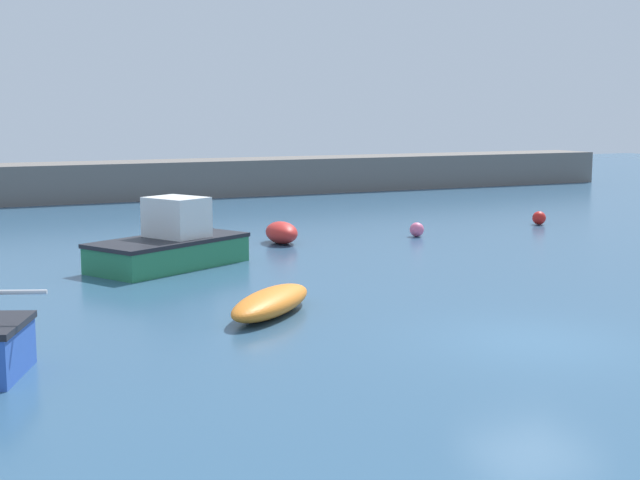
# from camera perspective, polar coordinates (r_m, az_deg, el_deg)

# --- Properties ---
(ground_plane) EXTENTS (120.00, 120.00, 0.20)m
(ground_plane) POSITION_cam_1_polar(r_m,az_deg,el_deg) (18.75, 13.47, -6.62)
(ground_plane) COLOR #2D5170
(harbor_breakwater) EXTENTS (57.92, 3.52, 1.95)m
(harbor_breakwater) POSITION_cam_1_polar(r_m,az_deg,el_deg) (48.36, -11.18, 3.80)
(harbor_breakwater) COLOR #66605B
(harbor_breakwater) RESTS_ON ground_plane
(open_tender_yellow) EXTENTS (3.27, 3.24, 0.59)m
(open_tender_yellow) POSITION_cam_1_polar(r_m,az_deg,el_deg) (20.47, -3.15, -4.00)
(open_tender_yellow) COLOR orange
(open_tender_yellow) RESTS_ON ground_plane
(fishing_dinghy_green) EXTENTS (1.27, 1.98, 0.76)m
(fishing_dinghy_green) POSITION_cam_1_polar(r_m,az_deg,el_deg) (31.37, -2.48, 0.48)
(fishing_dinghy_green) COLOR red
(fishing_dinghy_green) RESTS_ON ground_plane
(motorboat_with_cabin) EXTENTS (5.29, 4.22, 2.08)m
(motorboat_with_cabin) POSITION_cam_1_polar(r_m,az_deg,el_deg) (26.96, -9.54, -0.27)
(motorboat_with_cabin) COLOR #287A4C
(motorboat_with_cabin) RESTS_ON ground_plane
(mooring_buoy_pink) EXTENTS (0.53, 0.53, 0.53)m
(mooring_buoy_pink) POSITION_cam_1_polar(r_m,az_deg,el_deg) (33.17, 6.22, 0.67)
(mooring_buoy_pink) COLOR #EA668C
(mooring_buoy_pink) RESTS_ON ground_plane
(mooring_buoy_red) EXTENTS (0.55, 0.55, 0.55)m
(mooring_buoy_red) POSITION_cam_1_polar(r_m,az_deg,el_deg) (37.52, 13.85, 1.38)
(mooring_buoy_red) COLOR red
(mooring_buoy_red) RESTS_ON ground_plane
(mooring_buoy_yellow) EXTENTS (0.59, 0.59, 0.59)m
(mooring_buoy_yellow) POSITION_cam_1_polar(r_m,az_deg,el_deg) (32.59, -8.30, 0.55)
(mooring_buoy_yellow) COLOR yellow
(mooring_buoy_yellow) RESTS_ON ground_plane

